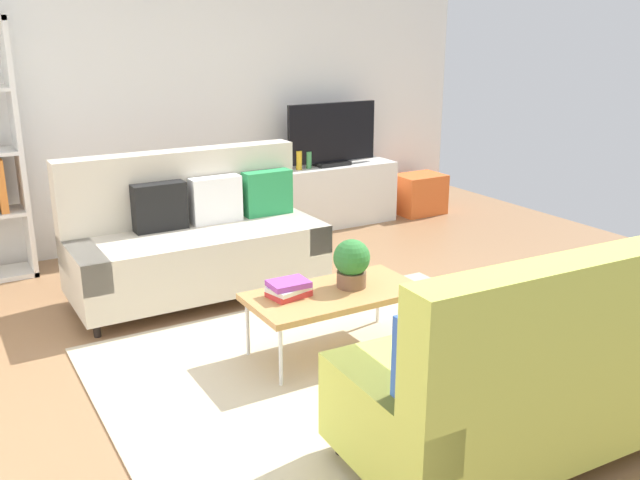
# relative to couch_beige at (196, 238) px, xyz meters

# --- Properties ---
(ground_plane) EXTENTS (7.68, 7.68, 0.00)m
(ground_plane) POSITION_rel_couch_beige_xyz_m (0.42, -1.28, -0.45)
(ground_plane) COLOR #936B47
(wall_far) EXTENTS (6.40, 0.12, 2.90)m
(wall_far) POSITION_rel_couch_beige_xyz_m (0.42, 1.52, 1.00)
(wall_far) COLOR white
(wall_far) RESTS_ON ground_plane
(area_rug) EXTENTS (2.90, 2.20, 0.01)m
(area_rug) POSITION_rel_couch_beige_xyz_m (0.34, -1.62, -0.45)
(area_rug) COLOR beige
(area_rug) RESTS_ON ground_plane
(couch_beige) EXTENTS (1.90, 0.85, 1.10)m
(couch_beige) POSITION_rel_couch_beige_xyz_m (0.00, 0.00, 0.00)
(couch_beige) COLOR beige
(couch_beige) RESTS_ON ground_plane
(couch_green) EXTENTS (1.93, 0.91, 1.10)m
(couch_green) POSITION_rel_couch_beige_xyz_m (0.67, -2.84, -0.01)
(couch_green) COLOR #C1CC51
(couch_green) RESTS_ON ground_plane
(coffee_table) EXTENTS (1.10, 0.56, 0.42)m
(coffee_table) POSITION_rel_couch_beige_xyz_m (0.39, -1.42, -0.06)
(coffee_table) COLOR #B7844C
(coffee_table) RESTS_ON ground_plane
(tv_console) EXTENTS (1.40, 0.44, 0.64)m
(tv_console) POSITION_rel_couch_beige_xyz_m (1.93, 1.18, -0.13)
(tv_console) COLOR silver
(tv_console) RESTS_ON ground_plane
(tv) EXTENTS (1.00, 0.20, 0.64)m
(tv) POSITION_rel_couch_beige_xyz_m (1.93, 1.16, 0.50)
(tv) COLOR black
(tv) RESTS_ON tv_console
(storage_trunk) EXTENTS (0.52, 0.40, 0.44)m
(storage_trunk) POSITION_rel_couch_beige_xyz_m (3.03, 1.08, -0.23)
(storage_trunk) COLOR orange
(storage_trunk) RESTS_ON ground_plane
(potted_plant) EXTENTS (0.24, 0.24, 0.31)m
(potted_plant) POSITION_rel_couch_beige_xyz_m (0.53, -1.41, 0.13)
(potted_plant) COLOR brown
(potted_plant) RESTS_ON coffee_table
(table_book_0) EXTENTS (0.26, 0.21, 0.04)m
(table_book_0) POSITION_rel_couch_beige_xyz_m (0.10, -1.35, -0.01)
(table_book_0) COLOR red
(table_book_0) RESTS_ON coffee_table
(table_book_1) EXTENTS (0.28, 0.23, 0.03)m
(table_book_1) POSITION_rel_couch_beige_xyz_m (0.10, -1.35, 0.02)
(table_book_1) COLOR silver
(table_book_1) RESTS_ON table_book_0
(table_book_2) EXTENTS (0.24, 0.18, 0.04)m
(table_book_2) POSITION_rel_couch_beige_xyz_m (0.10, -1.35, 0.05)
(table_book_2) COLOR purple
(table_book_2) RESTS_ON table_book_1
(vase_0) EXTENTS (0.12, 0.12, 0.20)m
(vase_0) POSITION_rel_couch_beige_xyz_m (1.35, 1.23, 0.29)
(vase_0) COLOR #B24C4C
(vase_0) RESTS_ON tv_console
(bottle_0) EXTENTS (0.06, 0.06, 0.19)m
(bottle_0) POSITION_rel_couch_beige_xyz_m (1.53, 1.14, 0.28)
(bottle_0) COLOR gold
(bottle_0) RESTS_ON tv_console
(bottle_1) EXTENTS (0.06, 0.06, 0.17)m
(bottle_1) POSITION_rel_couch_beige_xyz_m (1.64, 1.14, 0.27)
(bottle_1) COLOR #3F8C4C
(bottle_1) RESTS_ON tv_console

